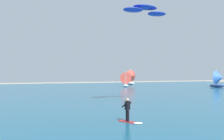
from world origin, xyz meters
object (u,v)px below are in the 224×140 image
at_px(kite, 145,10).
at_px(sailboat_outermost, 126,79).
at_px(kitesurfer, 130,114).
at_px(sailboat_mid_right, 132,77).
at_px(sailboat_far_right, 219,79).

xyz_separation_m(kite, sailboat_outermost, (15.83, 36.16, -8.52)).
xyz_separation_m(kitesurfer, sailboat_mid_right, (29.42, 55.15, 1.76)).
bearing_deg(sailboat_mid_right, sailboat_outermost, -124.50).
height_order(kite, sailboat_far_right, kite).
height_order(kite, sailboat_mid_right, kite).
relative_size(sailboat_mid_right, sailboat_outermost, 1.21).
bearing_deg(sailboat_outermost, kitesurfer, -116.45).
height_order(kitesurfer, kite, kite).
xyz_separation_m(kitesurfer, kite, (6.43, 8.57, 9.85)).
bearing_deg(sailboat_outermost, sailboat_far_right, -33.14).
bearing_deg(sailboat_far_right, sailboat_outermost, 146.86).
height_order(sailboat_mid_right, sailboat_far_right, sailboat_mid_right).
bearing_deg(sailboat_far_right, kite, -146.31).
distance_m(kitesurfer, sailboat_mid_right, 62.54).
height_order(kite, sailboat_outermost, kite).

